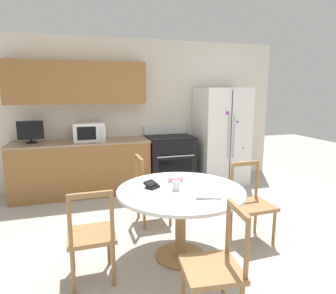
{
  "coord_description": "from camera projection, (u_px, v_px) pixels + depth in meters",
  "views": [
    {
      "loc": [
        -1.12,
        -2.74,
        1.73
      ],
      "look_at": [
        0.05,
        1.15,
        0.95
      ],
      "focal_mm": 32.0,
      "sensor_mm": 36.0,
      "label": 1
    }
  ],
  "objects": [
    {
      "name": "ground_plane",
      "position": [
        194.0,
        253.0,
        3.22
      ],
      "size": [
        14.0,
        14.0,
        0.0
      ],
      "primitive_type": "plane",
      "color": "#B2ADA3"
    },
    {
      "name": "back_wall",
      "position": [
        126.0,
        106.0,
        5.3
      ],
      "size": [
        5.2,
        0.44,
        2.6
      ],
      "color": "silver",
      "rests_on": "ground_plane"
    },
    {
      "name": "kitchen_counter",
      "position": [
        82.0,
        168.0,
        4.98
      ],
      "size": [
        2.22,
        0.64,
        0.9
      ],
      "color": "#936033",
      "rests_on": "ground_plane"
    },
    {
      "name": "refrigerator",
      "position": [
        221.0,
        136.0,
        5.53
      ],
      "size": [
        0.87,
        0.77,
        1.77
      ],
      "color": "white",
      "rests_on": "ground_plane"
    },
    {
      "name": "oven_range",
      "position": [
        170.0,
        161.0,
        5.38
      ],
      "size": [
        0.8,
        0.68,
        1.08
      ],
      "color": "black",
      "rests_on": "ground_plane"
    },
    {
      "name": "microwave",
      "position": [
        89.0,
        132.0,
        4.92
      ],
      "size": [
        0.5,
        0.36,
        0.3
      ],
      "color": "white",
      "rests_on": "kitchen_counter"
    },
    {
      "name": "countertop_tv",
      "position": [
        31.0,
        131.0,
        4.7
      ],
      "size": [
        0.39,
        0.16,
        0.35
      ],
      "color": "black",
      "rests_on": "kitchen_counter"
    },
    {
      "name": "dining_table",
      "position": [
        181.0,
        201.0,
        3.04
      ],
      "size": [
        1.29,
        1.29,
        0.74
      ],
      "color": "white",
      "rests_on": "ground_plane"
    },
    {
      "name": "dining_chair_near",
      "position": [
        215.0,
        268.0,
        2.21
      ],
      "size": [
        0.46,
        0.46,
        0.9
      ],
      "rotation": [
        0.0,
        0.0,
        1.46
      ],
      "color": "#9E7042",
      "rests_on": "ground_plane"
    },
    {
      "name": "dining_chair_right",
      "position": [
        251.0,
        204.0,
        3.44
      ],
      "size": [
        0.44,
        0.44,
        0.9
      ],
      "rotation": [
        0.0,
        0.0,
        3.19
      ],
      "color": "#9E7042",
      "rests_on": "ground_plane"
    },
    {
      "name": "dining_chair_far",
      "position": [
        152.0,
        191.0,
        3.9
      ],
      "size": [
        0.43,
        0.43,
        0.9
      ],
      "rotation": [
        0.0,
        0.0,
        4.73
      ],
      "color": "#9E7042",
      "rests_on": "ground_plane"
    },
    {
      "name": "dining_chair_left",
      "position": [
        91.0,
        236.0,
        2.69
      ],
      "size": [
        0.43,
        0.43,
        0.9
      ],
      "rotation": [
        0.0,
        0.0,
        6.3
      ],
      "color": "#9E7042",
      "rests_on": "ground_plane"
    },
    {
      "name": "candle_glass",
      "position": [
        176.0,
        186.0,
        2.99
      ],
      "size": [
        0.09,
        0.09,
        0.09
      ],
      "color": "silver",
      "rests_on": "dining_table"
    },
    {
      "name": "folded_napkin",
      "position": [
        176.0,
        179.0,
        3.27
      ],
      "size": [
        0.16,
        0.06,
        0.05
      ],
      "color": "pink",
      "rests_on": "dining_table"
    },
    {
      "name": "wallet",
      "position": [
        152.0,
        185.0,
        3.06
      ],
      "size": [
        0.17,
        0.17,
        0.07
      ],
      "color": "black",
      "rests_on": "dining_table"
    },
    {
      "name": "mail_stack",
      "position": [
        207.0,
        193.0,
        2.87
      ],
      "size": [
        0.33,
        0.37,
        0.02
      ],
      "color": "white",
      "rests_on": "dining_table"
    }
  ]
}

